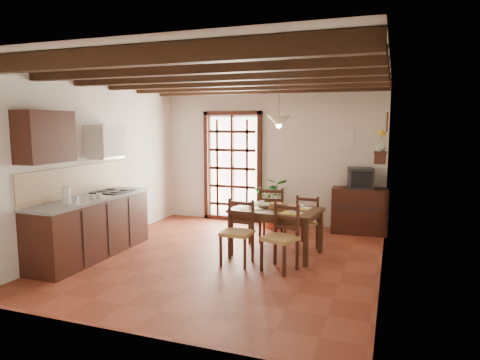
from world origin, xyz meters
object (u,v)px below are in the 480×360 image
at_px(chair_near_right, 280,250).
at_px(sideboard, 359,211).
at_px(chair_far_left, 273,224).
at_px(chair_near_left, 237,244).
at_px(kitchen_counter, 91,226).
at_px(crt_tv, 361,178).
at_px(chair_far_right, 309,230).
at_px(potted_plant, 273,199).
at_px(pendant_lamp, 279,120).
at_px(dining_table, 276,215).

xyz_separation_m(chair_near_right, sideboard, (0.87, 2.47, 0.13)).
bearing_deg(chair_far_left, chair_near_left, 78.13).
bearing_deg(kitchen_counter, crt_tv, 36.94).
xyz_separation_m(chair_near_left, crt_tv, (1.53, 2.38, 0.75)).
bearing_deg(chair_near_right, chair_far_right, 101.04).
height_order(chair_far_right, potted_plant, potted_plant).
distance_m(chair_far_left, pendant_lamp, 1.90).
distance_m(dining_table, chair_far_right, 0.83).
distance_m(dining_table, pendant_lamp, 1.46).
relative_size(chair_far_right, potted_plant, 0.41).
bearing_deg(potted_plant, sideboard, 4.35).
bearing_deg(dining_table, potted_plant, 113.82).
relative_size(chair_far_left, chair_far_right, 1.11).
bearing_deg(chair_near_right, chair_near_left, -169.08).
relative_size(kitchen_counter, chair_far_left, 2.35).
bearing_deg(kitchen_counter, potted_plant, 51.83).
xyz_separation_m(chair_near_right, pendant_lamp, (-0.25, 0.81, 1.79)).
xyz_separation_m(dining_table, chair_far_right, (0.41, 0.63, -0.36)).
height_order(chair_far_left, potted_plant, potted_plant).
distance_m(chair_near_right, potted_plant, 2.48).
relative_size(kitchen_counter, chair_near_left, 2.43).
bearing_deg(chair_far_left, chair_far_right, 168.42).
distance_m(dining_table, chair_far_left, 0.82).
height_order(chair_near_right, crt_tv, crt_tv).
relative_size(chair_near_left, sideboard, 0.93).
relative_size(chair_near_right, chair_far_left, 0.96).
relative_size(chair_far_right, crt_tv, 1.71).
relative_size(chair_far_right, sideboard, 0.87).
height_order(crt_tv, potted_plant, potted_plant).
xyz_separation_m(kitchen_counter, chair_far_left, (2.38, 1.77, -0.17)).
bearing_deg(dining_table, chair_far_right, 63.92).
relative_size(kitchen_counter, crt_tv, 4.45).
bearing_deg(pendant_lamp, dining_table, -90.00).
bearing_deg(sideboard, pendant_lamp, -127.48).
height_order(dining_table, chair_near_right, chair_near_right).
xyz_separation_m(sideboard, pendant_lamp, (-1.12, -1.66, 1.66)).
distance_m(chair_near_left, chair_far_right, 1.51).
xyz_separation_m(dining_table, pendant_lamp, (-0.00, 0.10, 1.45)).
height_order(crt_tv, pendant_lamp, pendant_lamp).
relative_size(chair_far_left, crt_tv, 1.90).
distance_m(chair_far_left, crt_tv, 1.87).
distance_m(kitchen_counter, crt_tv, 4.72).
bearing_deg(kitchen_counter, dining_table, 22.09).
height_order(chair_far_left, sideboard, chair_far_left).
bearing_deg(pendant_lamp, chair_far_left, 112.00).
bearing_deg(potted_plant, dining_table, -72.94).
bearing_deg(crt_tv, potted_plant, 174.43).
relative_size(dining_table, pendant_lamp, 1.67).
bearing_deg(crt_tv, chair_near_right, -119.20).
distance_m(kitchen_counter, dining_table, 2.84).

